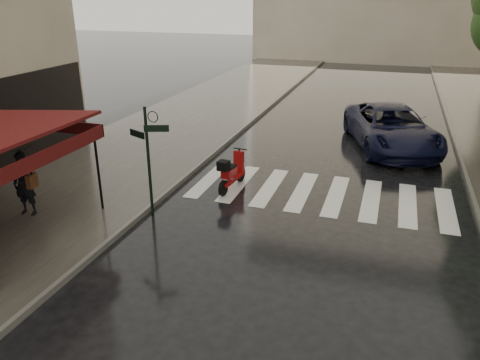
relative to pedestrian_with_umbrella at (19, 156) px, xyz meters
The scene contains 9 objects.
ground 5.06m from the pedestrian_with_umbrella, 22.65° to the right, with size 120.00×120.00×0.00m, color black.
sidewalk_near 10.32m from the pedestrian_with_umbrella, 90.73° to the left, with size 6.00×60.00×0.12m, color #38332D.
curb_near 10.73m from the pedestrian_with_umbrella, 73.99° to the left, with size 0.12×60.00×0.16m, color #595651.
curb_far 15.69m from the pedestrian_with_umbrella, 40.72° to the left, with size 0.12×60.00×0.16m, color #595651.
crosswalk 8.64m from the pedestrian_with_umbrella, 29.62° to the left, with size 7.85×3.20×0.01m.
signpost 3.39m from the pedestrian_with_umbrella, 20.31° to the left, with size 1.17×0.29×3.10m.
pedestrian_with_umbrella is the anchor object (origin of this frame).
scooter 6.05m from the pedestrian_with_umbrella, 38.36° to the left, with size 0.55×1.76×1.16m.
parked_car 13.43m from the pedestrian_with_umbrella, 46.22° to the left, with size 2.75×5.96×1.66m, color black.
Camera 1 is at (4.83, -7.43, 5.84)m, focal length 35.00 mm.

